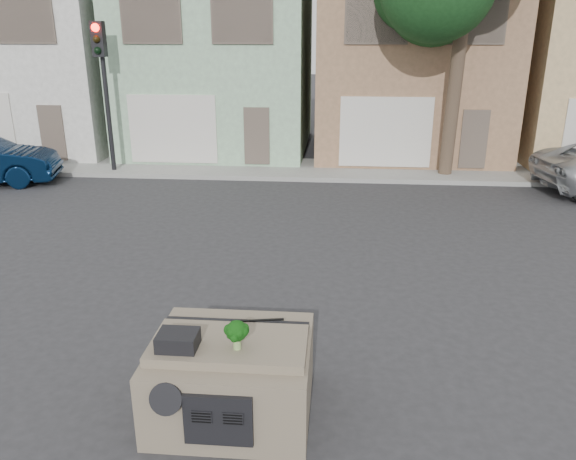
# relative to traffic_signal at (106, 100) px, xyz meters

# --- Properties ---
(ground_plane) EXTENTS (120.00, 120.00, 0.00)m
(ground_plane) POSITION_rel_traffic_signal_xyz_m (6.50, -9.50, -2.55)
(ground_plane) COLOR #303033
(ground_plane) RESTS_ON ground
(sidewalk) EXTENTS (40.00, 3.00, 0.15)m
(sidewalk) POSITION_rel_traffic_signal_xyz_m (6.50, 1.00, -2.47)
(sidewalk) COLOR gray
(sidewalk) RESTS_ON ground
(townhouse_white) EXTENTS (7.20, 8.20, 7.55)m
(townhouse_white) POSITION_rel_traffic_signal_xyz_m (-4.50, 5.00, 1.23)
(townhouse_white) COLOR silver
(townhouse_white) RESTS_ON ground
(townhouse_mint) EXTENTS (7.20, 8.20, 7.55)m
(townhouse_mint) POSITION_rel_traffic_signal_xyz_m (3.00, 5.00, 1.23)
(townhouse_mint) COLOR #96BE99
(townhouse_mint) RESTS_ON ground
(townhouse_tan) EXTENTS (7.20, 8.20, 7.55)m
(townhouse_tan) POSITION_rel_traffic_signal_xyz_m (10.50, 5.00, 1.23)
(townhouse_tan) COLOR #966F50
(townhouse_tan) RESTS_ON ground
(traffic_signal) EXTENTS (0.40, 0.40, 5.10)m
(traffic_signal) POSITION_rel_traffic_signal_xyz_m (0.00, 0.00, 0.00)
(traffic_signal) COLOR black
(traffic_signal) RESTS_ON ground
(tree_near) EXTENTS (4.40, 4.00, 8.50)m
(tree_near) POSITION_rel_traffic_signal_xyz_m (11.50, 0.30, 1.70)
(tree_near) COLOR #153B17
(tree_near) RESTS_ON ground
(car_dashboard) EXTENTS (2.00, 1.80, 1.12)m
(car_dashboard) POSITION_rel_traffic_signal_xyz_m (6.50, -12.50, -1.99)
(car_dashboard) COLOR #766956
(car_dashboard) RESTS_ON ground
(instrument_hump) EXTENTS (0.48, 0.38, 0.20)m
(instrument_hump) POSITION_rel_traffic_signal_xyz_m (5.92, -12.85, -1.33)
(instrument_hump) COLOR black
(instrument_hump) RESTS_ON car_dashboard
(wiper_arm) EXTENTS (0.69, 0.15, 0.02)m
(wiper_arm) POSITION_rel_traffic_signal_xyz_m (6.78, -12.12, -1.42)
(wiper_arm) COLOR black
(wiper_arm) RESTS_ON car_dashboard
(broccoli) EXTENTS (0.38, 0.38, 0.38)m
(broccoli) POSITION_rel_traffic_signal_xyz_m (6.63, -12.81, -1.24)
(broccoli) COLOR #0B3409
(broccoli) RESTS_ON car_dashboard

